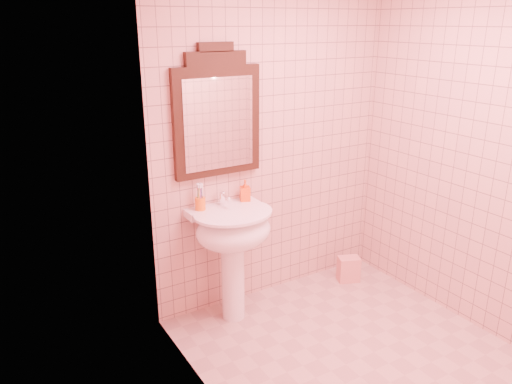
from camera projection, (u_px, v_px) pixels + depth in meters
floor at (360, 358)px, 3.34m from camera, size 2.20×2.20×0.00m
back_wall at (273, 143)px, 3.82m from camera, size 2.00×0.02×2.50m
pedestal_sink at (233, 238)px, 3.59m from camera, size 0.58×0.58×0.86m
faucet at (223, 198)px, 3.62m from camera, size 0.04×0.16×0.11m
mirror at (217, 116)px, 3.48m from camera, size 0.66×0.06×0.92m
toothbrush_cup at (200, 203)px, 3.54m from camera, size 0.07×0.07×0.17m
soap_dispenser at (245, 191)px, 3.71m from camera, size 0.09×0.10×0.16m
towel at (349, 269)px, 4.31m from camera, size 0.21×0.18×0.22m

